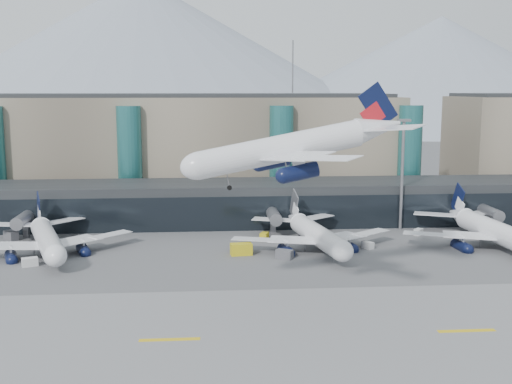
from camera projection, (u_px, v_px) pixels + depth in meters
ground at (304, 299)px, 100.13m from camera, size 900.00×900.00×0.00m
runway_strip at (321, 335)px, 85.36m from camera, size 400.00×40.00×0.04m
runway_markings at (321, 335)px, 85.36m from camera, size 128.00×1.00×0.02m
concourse at (268, 203)px, 156.14m from camera, size 170.00×27.00×10.00m
terminal_main at (171, 148)px, 184.32m from camera, size 130.00×30.00×31.00m
teal_towers at (206, 159)px, 169.57m from camera, size 116.40×19.40×46.00m
mountain_ridge at (248, 70)px, 467.96m from camera, size 910.00×400.00×110.00m
lightmast_mid at (402, 168)px, 147.33m from camera, size 3.00×1.20×25.60m
hero_jet at (303, 138)px, 93.62m from camera, size 35.41×35.00×11.44m
jet_parked_left at (45, 231)px, 127.71m from camera, size 34.45×36.57×11.75m
jet_parked_mid at (313, 227)px, 131.86m from camera, size 35.55×35.98×11.62m
jet_parked_right at (487, 222)px, 134.75m from camera, size 38.67×38.06×12.48m
veh_a at (30, 262)px, 118.40m from camera, size 3.22×2.54×1.59m
veh_b at (264, 236)px, 139.68m from camera, size 2.28×2.81×1.41m
veh_c at (285, 254)px, 123.56m from camera, size 3.60×3.06×1.77m
veh_d at (418, 232)px, 143.56m from camera, size 2.59×2.71×1.40m
veh_f at (11, 235)px, 138.89m from camera, size 3.74×3.80×1.95m
veh_g at (368, 245)px, 131.43m from camera, size 2.42×2.82×1.42m
veh_h at (241, 249)px, 126.32m from camera, size 4.44×2.73×2.32m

